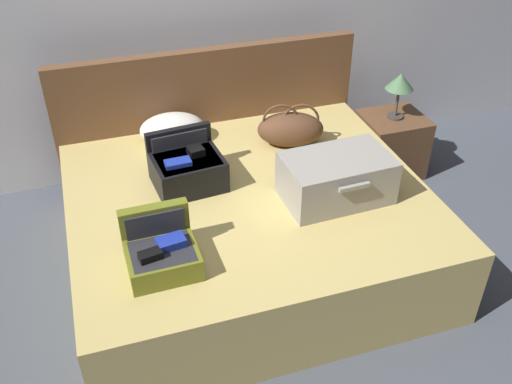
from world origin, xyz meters
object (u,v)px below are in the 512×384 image
(hard_case_small, at_px, (161,252))
(pillow_near_headboard, at_px, (172,129))
(hard_case_medium, at_px, (187,168))
(nightstand, at_px, (390,145))
(hard_case_large, at_px, (336,178))
(duffel_bag, at_px, (291,129))
(table_lamp, at_px, (400,83))
(bed, at_px, (249,227))

(hard_case_small, xyz_separation_m, pillow_near_headboard, (0.28, 1.16, 0.01))
(hard_case_medium, distance_m, nightstand, 1.70)
(hard_case_medium, xyz_separation_m, pillow_near_headboard, (0.01, 0.52, -0.02))
(hard_case_large, bearing_deg, hard_case_small, -168.11)
(hard_case_large, xyz_separation_m, duffel_bag, (-0.03, 0.62, -0.02))
(pillow_near_headboard, bearing_deg, duffel_bag, -20.98)
(table_lamp, bearing_deg, nightstand, 0.00)
(hard_case_medium, relative_size, nightstand, 0.91)
(hard_case_large, height_order, table_lamp, table_lamp)
(bed, height_order, nightstand, bed)
(nightstand, bearing_deg, pillow_near_headboard, 176.94)
(hard_case_medium, height_order, hard_case_small, hard_case_medium)
(hard_case_small, height_order, duffel_bag, duffel_bag)
(hard_case_large, xyz_separation_m, nightstand, (0.84, 0.81, -0.40))
(nightstand, bearing_deg, hard_case_large, -136.05)
(nightstand, relative_size, table_lamp, 1.37)
(duffel_bag, bearing_deg, hard_case_medium, -161.49)
(hard_case_small, relative_size, duffel_bag, 0.73)
(bed, bearing_deg, duffel_bag, 46.62)
(hard_case_small, xyz_separation_m, duffel_bag, (0.99, 0.88, 0.03))
(hard_case_medium, relative_size, duffel_bag, 0.89)
(hard_case_medium, distance_m, pillow_near_headboard, 0.52)
(duffel_bag, bearing_deg, pillow_near_headboard, 159.02)
(pillow_near_headboard, bearing_deg, bed, -67.52)
(hard_case_large, xyz_separation_m, table_lamp, (0.84, 0.81, 0.09))
(hard_case_large, xyz_separation_m, pillow_near_headboard, (-0.75, 0.90, -0.04))
(bed, relative_size, duffel_bag, 4.32)
(nightstand, bearing_deg, hard_case_small, -150.16)
(hard_case_medium, height_order, table_lamp, hard_case_medium)
(hard_case_small, bearing_deg, nightstand, 28.90)
(bed, distance_m, pillow_near_headboard, 0.85)
(duffel_bag, xyz_separation_m, table_lamp, (0.88, 0.19, 0.11))
(pillow_near_headboard, height_order, table_lamp, table_lamp)
(hard_case_small, relative_size, nightstand, 0.75)
(duffel_bag, bearing_deg, bed, -133.38)
(bed, distance_m, table_lamp, 1.51)
(hard_case_large, height_order, duffel_bag, duffel_bag)
(duffel_bag, bearing_deg, nightstand, 12.13)
(pillow_near_headboard, height_order, nightstand, pillow_near_headboard)
(hard_case_large, distance_m, hard_case_small, 1.06)
(hard_case_medium, relative_size, pillow_near_headboard, 1.01)
(hard_case_small, height_order, nightstand, hard_case_small)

